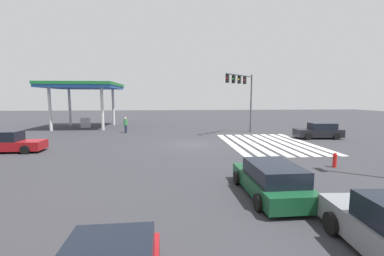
{
  "coord_description": "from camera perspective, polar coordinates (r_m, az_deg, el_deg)",
  "views": [
    {
      "loc": [
        -21.62,
        1.83,
        4.0
      ],
      "look_at": [
        0.0,
        0.0,
        1.42
      ],
      "focal_mm": 24.0,
      "sensor_mm": 36.0,
      "label": 1
    }
  ],
  "objects": [
    {
      "name": "ground_plane",
      "position": [
        22.06,
        0.0,
        -3.67
      ],
      "size": [
        122.59,
        122.59,
        0.0
      ],
      "primitive_type": "plane",
      "color": "#333338"
    },
    {
      "name": "crosswalk_markings",
      "position": [
        23.61,
        16.64,
        -3.26
      ],
      "size": [
        10.7,
        7.25,
        0.01
      ],
      "rotation": [
        0.0,
        0.0,
        1.57
      ],
      "color": "silver",
      "rests_on": "ground_plane"
    },
    {
      "name": "traffic_signal_mast",
      "position": [
        28.81,
        11.2,
        8.61
      ],
      "size": [
        3.95,
        3.95,
        6.62
      ],
      "rotation": [
        0.0,
        0.0,
        2.36
      ],
      "color": "#47474C",
      "rests_on": "ground_plane"
    },
    {
      "name": "car_0",
      "position": [
        11.1,
        17.21,
        -10.98
      ],
      "size": [
        4.6,
        2.24,
        1.4
      ],
      "rotation": [
        0.0,
        0.0,
        0.01
      ],
      "color": "#144728",
      "rests_on": "ground_plane"
    },
    {
      "name": "car_1",
      "position": [
        28.15,
        26.41,
        -0.63
      ],
      "size": [
        2.21,
        4.49,
        1.54
      ],
      "rotation": [
        0.0,
        0.0,
        1.5
      ],
      "color": "black",
      "rests_on": "ground_plane"
    },
    {
      "name": "car_3",
      "position": [
        23.2,
        -35.59,
        -2.68
      ],
      "size": [
        1.94,
        4.66,
        1.56
      ],
      "rotation": [
        0.0,
        0.0,
        -1.56
      ],
      "color": "maroon",
      "rests_on": "ground_plane"
    },
    {
      "name": "gas_station_canopy",
      "position": [
        37.06,
        -22.93,
        8.32
      ],
      "size": [
        8.94,
        8.94,
        5.91
      ],
      "color": "#23519E",
      "rests_on": "ground_plane"
    },
    {
      "name": "pedestrian",
      "position": [
        30.06,
        -14.54,
        0.85
      ],
      "size": [
        0.4,
        0.42,
        1.79
      ],
      "rotation": [
        0.0,
        0.0,
        -2.42
      ],
      "color": "#232842",
      "rests_on": "ground_plane"
    },
    {
      "name": "fire_hydrant",
      "position": [
        16.99,
        29.15,
        -6.23
      ],
      "size": [
        0.22,
        0.22,
        0.86
      ],
      "color": "red",
      "rests_on": "ground_plane"
    }
  ]
}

